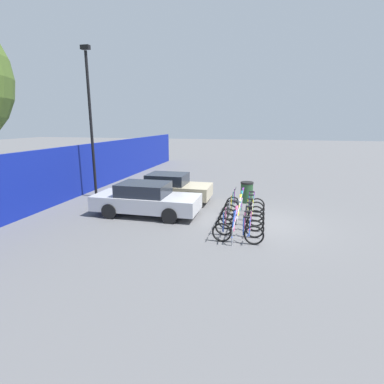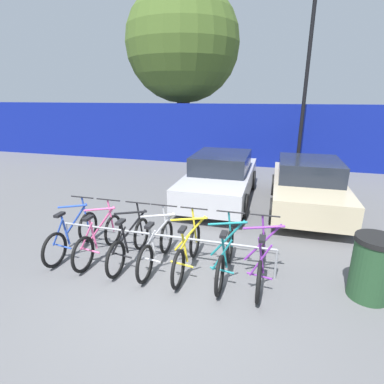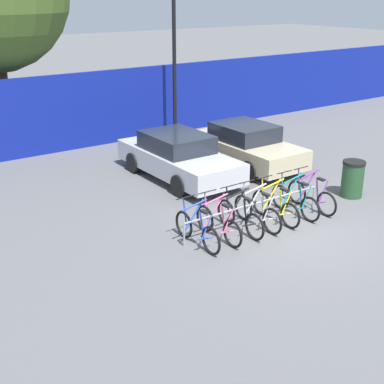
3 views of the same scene
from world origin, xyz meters
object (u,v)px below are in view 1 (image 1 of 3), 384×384
object	(u,v)px
bicycle_silver	(242,216)
trash_bin	(247,192)
bicycle_yellow	(243,212)
car_beige	(169,188)
bicycle_pink	(239,226)
car_silver	(146,199)
bike_rack	(238,213)
bicycle_teal	(244,207)
bicycle_black	(241,220)
bicycle_blue	(238,232)
bicycle_purple	(245,204)
lamp_post	(90,118)

from	to	relation	value
bicycle_silver	trash_bin	size ratio (longest dim) A/B	1.66
bicycle_yellow	car_beige	bearing A→B (deg)	60.93
bicycle_pink	car_silver	size ratio (longest dim) A/B	0.38
bike_rack	bicycle_teal	world-z (taller)	bicycle_teal
bike_rack	bicycle_pink	size ratio (longest dim) A/B	2.47
bicycle_yellow	bicycle_pink	bearing A→B (deg)	-178.15
bicycle_pink	bicycle_black	world-z (taller)	same
bicycle_silver	car_beige	size ratio (longest dim) A/B	0.41
bicycle_yellow	car_silver	world-z (taller)	car_silver
bicycle_black	car_silver	world-z (taller)	car_silver
bicycle_yellow	bike_rack	bearing A→B (deg)	166.78
bicycle_silver	bicycle_teal	xyz separation A→B (m)	(1.28, 0.00, 0.00)
car_silver	car_beige	xyz separation A→B (m)	(2.47, -0.25, -0.00)
bicycle_black	trash_bin	bearing A→B (deg)	-2.06
bicycle_teal	car_silver	xyz separation A→B (m)	(-0.85, 4.11, 0.31)
bike_rack	trash_bin	bearing A→B (deg)	-1.86
bicycle_blue	bicycle_pink	xyz separation A→B (m)	(0.61, 0.00, 0.00)
bicycle_pink	bicycle_yellow	xyz separation A→B (m)	(1.79, 0.00, 0.00)
bike_rack	car_beige	bearing A→B (deg)	52.34
bicycle_purple	car_beige	bearing A→B (deg)	76.10
bike_rack	car_silver	xyz separation A→B (m)	(0.39, 3.96, 0.20)
bike_rack	bicycle_purple	distance (m)	1.85
bike_rack	bicycle_silver	bearing A→B (deg)	-105.11
bicycle_silver	car_silver	distance (m)	4.15
trash_bin	bicycle_silver	bearing A→B (deg)	-179.44
bicycle_purple	car_silver	world-z (taller)	car_silver
car_beige	trash_bin	bearing A→B (deg)	-80.44
bike_rack	bicycle_purple	world-z (taller)	bicycle_purple
trash_bin	lamp_post	bearing A→B (deg)	94.92
bicycle_teal	car_silver	world-z (taller)	car_silver
bicycle_teal	bicycle_purple	world-z (taller)	same
bicycle_black	bicycle_yellow	distance (m)	1.14
bicycle_pink	bicycle_yellow	world-z (taller)	same
bicycle_teal	lamp_post	distance (m)	8.95
bicycle_blue	bicycle_yellow	xyz separation A→B (m)	(2.40, 0.00, 0.00)
bicycle_blue	lamp_post	bearing A→B (deg)	60.26
bicycle_blue	bicycle_silver	bearing A→B (deg)	0.60
bike_rack	bicycle_silver	xyz separation A→B (m)	(-0.04, -0.15, -0.12)
bicycle_black	bicycle_teal	size ratio (longest dim) A/B	1.00
bicycle_black	bicycle_blue	bearing A→B (deg)	177.46
bike_rack	bicycle_purple	bearing A→B (deg)	-4.61
bicycle_teal	bicycle_blue	bearing A→B (deg)	176.93
bicycle_pink	car_beige	xyz separation A→B (m)	(4.10, 3.86, 0.31)
bicycle_teal	lamp_post	bearing A→B (deg)	75.71
bicycle_teal	bicycle_purple	distance (m)	0.60
bicycle_yellow	bicycle_purple	distance (m)	1.29
bicycle_purple	trash_bin	bearing A→B (deg)	2.09
bike_rack	bicycle_teal	bearing A→B (deg)	-6.83
bicycle_pink	bicycle_silver	xyz separation A→B (m)	(1.20, 0.00, 0.00)
bicycle_black	bicycle_yellow	xyz separation A→B (m)	(1.14, 0.00, 0.00)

